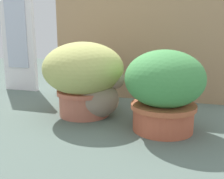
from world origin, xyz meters
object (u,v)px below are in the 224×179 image
at_px(leafy_planter, 164,88).
at_px(grass_planter, 84,75).
at_px(cat, 99,98).
at_px(mushroom_ornament_pink, 70,101).

bearing_deg(leafy_planter, grass_planter, 166.10).
xyz_separation_m(cat, mushroom_ornament_pink, (-0.17, -0.03, -0.03)).
xyz_separation_m(leafy_planter, mushroom_ornament_pink, (-0.55, 0.06, -0.12)).
xyz_separation_m(grass_planter, mushroom_ornament_pink, (-0.07, -0.06, -0.15)).
bearing_deg(grass_planter, mushroom_ornament_pink, -136.64).
distance_m(leafy_planter, cat, 0.40).
xyz_separation_m(grass_planter, cat, (0.11, -0.03, -0.13)).
relative_size(cat, mushroom_ornament_pink, 2.79).
distance_m(cat, mushroom_ornament_pink, 0.18).
bearing_deg(mushroom_ornament_pink, leafy_planter, -5.96).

